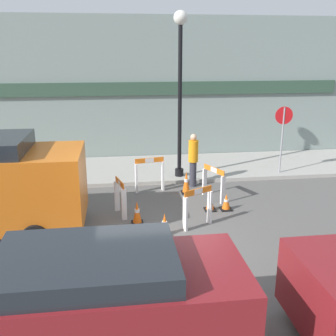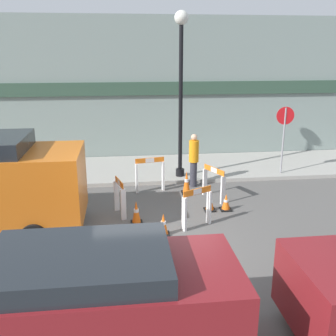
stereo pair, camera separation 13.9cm
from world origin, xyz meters
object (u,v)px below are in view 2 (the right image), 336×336
stop_sign (284,129)px  parked_car_1 (83,306)px  person_worker (194,158)px  streetlamp_post (181,74)px

stop_sign → parked_car_1: 10.01m
person_worker → parked_car_1: (-2.82, -7.30, 0.07)m
person_worker → parked_car_1: parked_car_1 is taller
stop_sign → person_worker: size_ratio=1.34×
streetlamp_post → person_worker: streetlamp_post is taller
streetlamp_post → parked_car_1: 8.79m
parked_car_1 → person_worker: bearing=68.9°
stop_sign → parked_car_1: bearing=57.1°
streetlamp_post → person_worker: 2.70m
streetlamp_post → person_worker: size_ratio=3.06×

